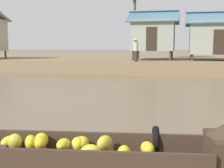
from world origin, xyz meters
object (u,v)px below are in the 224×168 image
object	(u,v)px
stilt_house_mid_left	(154,35)
stilt_house_mid_right	(217,37)
banana_boat	(60,152)
vendor_person	(136,48)

from	to	relation	value
stilt_house_mid_left	stilt_house_mid_right	size ratio (longest dim) A/B	0.83
banana_boat	stilt_house_mid_right	distance (m)	21.00
vendor_person	stilt_house_mid_left	bearing A→B (deg)	75.32
stilt_house_mid_right	vendor_person	world-z (taller)	stilt_house_mid_right
banana_boat	vendor_person	world-z (taller)	vendor_person
stilt_house_mid_left	banana_boat	bearing A→B (deg)	-88.58
banana_boat	vendor_person	bearing A→B (deg)	94.74
stilt_house_mid_right	stilt_house_mid_left	bearing A→B (deg)	-177.74
stilt_house_mid_left	vendor_person	world-z (taller)	stilt_house_mid_left
stilt_house_mid_right	banana_boat	bearing A→B (deg)	-102.09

